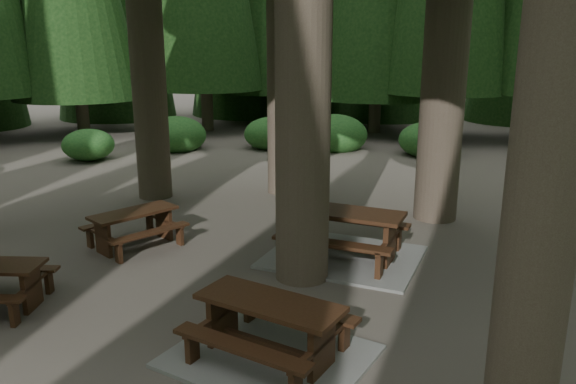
% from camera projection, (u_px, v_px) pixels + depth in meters
% --- Properties ---
extents(ground, '(80.00, 80.00, 0.00)m').
position_uv_depth(ground, '(252.00, 274.00, 9.16)').
color(ground, '#514842').
rests_on(ground, ground).
extents(picnic_table_a, '(2.52, 2.21, 0.76)m').
position_uv_depth(picnic_table_a, '(270.00, 339.00, 6.66)').
color(picnic_table_a, gray).
rests_on(picnic_table_a, ground).
extents(picnic_table_b, '(1.78, 1.94, 0.68)m').
position_uv_depth(picnic_table_b, '(134.00, 223.00, 10.30)').
color(picnic_table_b, '#351D10').
rests_on(picnic_table_b, ground).
extents(picnic_table_c, '(2.65, 2.22, 0.87)m').
position_uv_depth(picnic_table_c, '(344.00, 242.00, 9.76)').
color(picnic_table_c, gray).
rests_on(picnic_table_c, ground).
extents(shrub_ring, '(23.86, 24.64, 1.49)m').
position_uv_depth(shrub_ring, '(308.00, 242.00, 9.49)').
color(shrub_ring, '#1F5C22').
rests_on(shrub_ring, ground).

